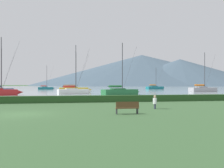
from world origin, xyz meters
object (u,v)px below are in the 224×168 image
object	(u,v)px
sailboat_slip_7	(74,91)
park_bench_near_path	(127,107)
person_seated_viewer	(155,101)
sailboat_slip_1	(46,88)
sailboat_slip_6	(120,92)
sailboat_slip_2	(74,89)
sailboat_slip_3	(203,89)
sailboat_slip_9	(155,88)

from	to	relation	value
sailboat_slip_7	park_bench_near_path	distance (m)	37.96
person_seated_viewer	sailboat_slip_1	bearing A→B (deg)	109.46
sailboat_slip_1	park_bench_near_path	size ratio (longest dim) A/B	5.72
sailboat_slip_6	sailboat_slip_7	world-z (taller)	sailboat_slip_7
park_bench_near_path	person_seated_viewer	bearing A→B (deg)	46.05
sailboat_slip_2	sailboat_slip_3	xyz separation A→B (m)	(37.29, -5.25, -0.00)
sailboat_slip_6	person_seated_viewer	size ratio (longest dim) A/B	8.71
sailboat_slip_1	person_seated_viewer	distance (m)	85.55
sailboat_slip_2	sailboat_slip_3	bearing A→B (deg)	-11.91
sailboat_slip_9	park_bench_near_path	size ratio (longest dim) A/B	5.26
sailboat_slip_3	sailboat_slip_9	distance (m)	34.47
sailboat_slip_7	person_seated_viewer	bearing A→B (deg)	-91.20
sailboat_slip_7	person_seated_viewer	size ratio (longest dim) A/B	9.00
sailboat_slip_2	sailboat_slip_7	size ratio (longest dim) A/B	1.01
sailboat_slip_7	sailboat_slip_9	distance (m)	56.03
sailboat_slip_7	sailboat_slip_1	bearing A→B (deg)	90.13
sailboat_slip_2	sailboat_slip_6	world-z (taller)	sailboat_slip_2
sailboat_slip_2	sailboat_slip_9	distance (m)	45.91
sailboat_slip_2	park_bench_near_path	xyz separation A→B (m)	(2.66, -51.69, -0.24)
sailboat_slip_7	person_seated_viewer	xyz separation A→B (m)	(6.53, -34.56, 0.00)
sailboat_slip_6	person_seated_viewer	bearing A→B (deg)	-110.96
sailboat_slip_1	sailboat_slip_9	xyz separation A→B (m)	(46.37, -6.23, 0.12)
sailboat_slip_3	sailboat_slip_9	xyz separation A→B (m)	(-1.84, 34.42, -0.05)
person_seated_viewer	sailboat_slip_6	bearing A→B (deg)	92.12
sailboat_slip_1	sailboat_slip_9	bearing A→B (deg)	-10.16
sailboat_slip_9	sailboat_slip_6	bearing A→B (deg)	-129.46
sailboat_slip_7	park_bench_near_path	size ratio (longest dim) A/B	6.30
sailboat_slip_9	sailboat_slip_3	bearing A→B (deg)	-98.44
sailboat_slip_9	person_seated_viewer	xyz separation A→B (m)	(-29.34, -77.60, -0.03)
sailboat_slip_3	sailboat_slip_7	xyz separation A→B (m)	(-37.71, -8.62, -0.09)
sailboat_slip_7	person_seated_viewer	world-z (taller)	sailboat_slip_7
sailboat_slip_2	sailboat_slip_3	size ratio (longest dim) A/B	0.99
sailboat_slip_1	sailboat_slip_6	size ratio (longest dim) A/B	0.94
sailboat_slip_1	sailboat_slip_2	distance (m)	37.05
sailboat_slip_1	sailboat_slip_3	distance (m)	63.06
park_bench_near_path	person_seated_viewer	size ratio (longest dim) A/B	1.43
sailboat_slip_1	sailboat_slip_3	xyz separation A→B (m)	(48.21, -40.65, 0.17)
sailboat_slip_2	sailboat_slip_6	bearing A→B (deg)	-70.57
sailboat_slip_3	sailboat_slip_7	bearing A→B (deg)	-172.89
sailboat_slip_3	sailboat_slip_7	distance (m)	38.69
sailboat_slip_1	sailboat_slip_9	world-z (taller)	sailboat_slip_1
person_seated_viewer	sailboat_slip_7	bearing A→B (deg)	108.68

